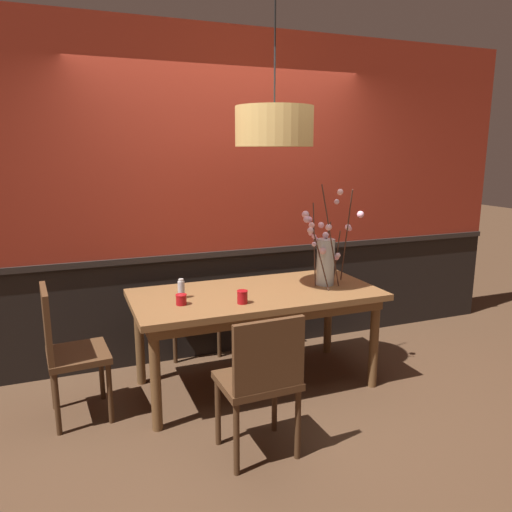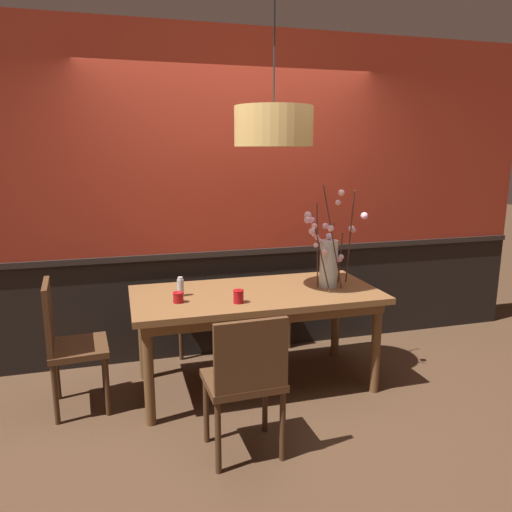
% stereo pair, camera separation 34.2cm
% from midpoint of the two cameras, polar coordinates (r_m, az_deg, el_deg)
% --- Properties ---
extents(ground_plane, '(24.00, 24.00, 0.00)m').
position_cam_midpoint_polar(ground_plane, '(3.99, -2.54, -14.81)').
color(ground_plane, '#4C3321').
extents(back_wall, '(5.79, 0.14, 2.82)m').
position_cam_midpoint_polar(back_wall, '(4.30, -6.01, 6.61)').
color(back_wall, black).
rests_on(back_wall, ground).
extents(dining_table, '(1.86, 0.89, 0.76)m').
position_cam_midpoint_polar(dining_table, '(3.73, -2.63, -5.47)').
color(dining_table, brown).
rests_on(dining_table, ground).
extents(chair_far_side_right, '(0.47, 0.43, 0.94)m').
position_cam_midpoint_polar(chair_far_side_right, '(4.63, -2.57, -3.95)').
color(chair_far_side_right, '#4C301C').
rests_on(chair_far_side_right, ground).
extents(chair_far_side_left, '(0.48, 0.46, 0.93)m').
position_cam_midpoint_polar(chair_far_side_left, '(4.53, -9.83, -4.48)').
color(chair_far_side_left, '#4C301C').
rests_on(chair_far_side_left, ground).
extents(chair_head_west_end, '(0.42, 0.45, 0.94)m').
position_cam_midpoint_polar(chair_head_west_end, '(3.62, -23.96, -9.68)').
color(chair_head_west_end, '#4C301C').
rests_on(chair_head_west_end, ground).
extents(chair_near_side_left, '(0.46, 0.40, 0.90)m').
position_cam_midpoint_polar(chair_near_side_left, '(2.92, -2.81, -14.00)').
color(chair_near_side_left, '#4C301C').
rests_on(chair_near_side_left, ground).
extents(vase_with_blossoms, '(0.50, 0.36, 0.81)m').
position_cam_midpoint_polar(vase_with_blossoms, '(3.86, 5.64, -0.14)').
color(vase_with_blossoms, silver).
rests_on(vase_with_blossoms, dining_table).
extents(candle_holder_nearer_center, '(0.08, 0.08, 0.08)m').
position_cam_midpoint_polar(candle_holder_nearer_center, '(3.45, -11.57, -5.04)').
color(candle_holder_nearer_center, '#9E0F14').
rests_on(candle_holder_nearer_center, dining_table).
extents(candle_holder_nearer_edge, '(0.08, 0.08, 0.09)m').
position_cam_midpoint_polar(candle_holder_nearer_edge, '(3.42, -4.48, -4.83)').
color(candle_holder_nearer_edge, '#9E0F14').
rests_on(candle_holder_nearer_edge, dining_table).
extents(condiment_bottle, '(0.05, 0.05, 0.14)m').
position_cam_midpoint_polar(condiment_bottle, '(3.60, -11.45, -3.84)').
color(condiment_bottle, '#ADADB2').
rests_on(condiment_bottle, dining_table).
extents(pendant_lamp, '(0.55, 0.55, 0.97)m').
position_cam_midpoint_polar(pendant_lamp, '(3.51, -0.73, 14.89)').
color(pendant_lamp, tan).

